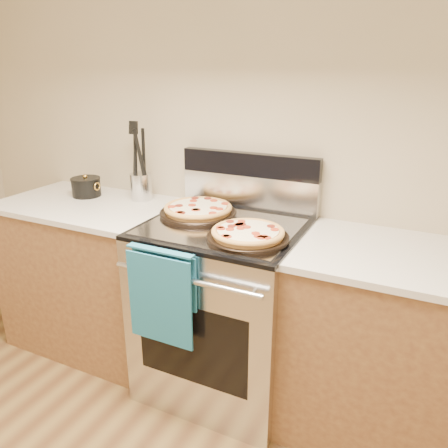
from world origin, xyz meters
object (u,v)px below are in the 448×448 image
at_px(pepperoni_pizza_front, 248,234).
at_px(utensil_crock, 141,187).
at_px(pepperoni_pizza_back, 198,210).
at_px(saucepan, 86,188).
at_px(range_body, 224,310).

distance_m(pepperoni_pizza_front, utensil_crock, 0.89).
bearing_deg(utensil_crock, pepperoni_pizza_back, -17.85).
distance_m(pepperoni_pizza_front, saucepan, 1.19).
bearing_deg(pepperoni_pizza_front, pepperoni_pizza_back, 150.95).
distance_m(utensil_crock, saucepan, 0.35).
distance_m(range_body, pepperoni_pizza_front, 0.55).
xyz_separation_m(pepperoni_pizza_front, saucepan, (-1.16, 0.27, 0.01)).
xyz_separation_m(range_body, saucepan, (-0.98, 0.14, 0.51)).
bearing_deg(pepperoni_pizza_front, range_body, 144.16).
distance_m(range_body, pepperoni_pizza_back, 0.54).
height_order(range_body, pepperoni_pizza_back, pepperoni_pizza_back).
height_order(pepperoni_pizza_front, saucepan, saucepan).
height_order(range_body, utensil_crock, utensil_crock).
xyz_separation_m(range_body, utensil_crock, (-0.64, 0.22, 0.54)).
bearing_deg(pepperoni_pizza_back, range_body, -21.25).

